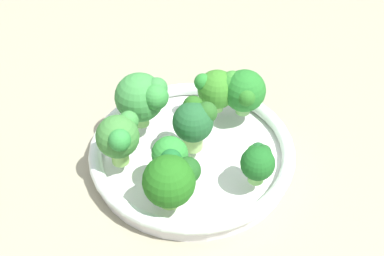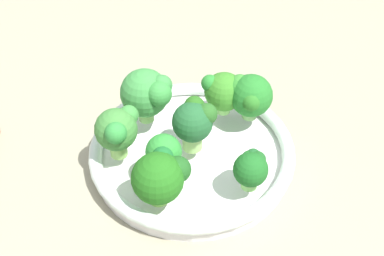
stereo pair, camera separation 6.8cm
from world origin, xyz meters
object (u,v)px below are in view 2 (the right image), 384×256
Objects in this scene: broccoli_floret_0 at (161,176)px; broccoli_floret_6 at (226,90)px; broccoli_floret_3 at (250,96)px; broccoli_floret_2 at (251,168)px; broccoli_floret_5 at (147,93)px; bowl at (192,153)px; broccoli_floret_4 at (117,130)px; broccoli_floret_7 at (194,121)px; broccoli_floret_1 at (163,155)px.

broccoli_floret_6 is at bearing -27.57° from broccoli_floret_0.
broccoli_floret_3 reaches higher than broccoli_floret_6.
broccoli_floret_6 reaches higher than broccoli_floret_2.
broccoli_floret_5 is at bearing 100.07° from broccoli_floret_6.
broccoli_floret_6 is at bearing 67.99° from broccoli_floret_3.
broccoli_floret_4 is at bearing 101.60° from bowl.
broccoli_floret_2 is 0.72× the size of broccoli_floret_7.
broccoli_floret_4 reaches higher than broccoli_floret_2.
bowl is 10.20cm from broccoli_floret_5.
broccoli_floret_5 is (14.16, 2.50, 1.07)cm from broccoli_floret_0.
broccoli_floret_3 reaches higher than broccoli_floret_2.
broccoli_floret_5 is at bearing 47.81° from broccoli_floret_2.
broccoli_floret_6 is at bearing 9.81° from broccoli_floret_2.
broccoli_floret_7 reaches higher than broccoli_floret_0.
broccoli_floret_1 is at bearing -1.06° from broccoli_floret_0.
broccoli_floret_6 is (8.81, -14.33, -0.61)cm from broccoli_floret_4.
broccoli_floret_4 is at bearing 99.51° from broccoli_floret_7.
broccoli_floret_2 is at bearing -134.72° from bowl.
broccoli_floret_5 reaches higher than broccoli_floret_4.
broccoli_floret_0 is 0.99× the size of broccoli_floret_4.
broccoli_floret_6 is 0.97× the size of broccoli_floret_7.
broccoli_floret_0 is 18.80cm from broccoli_floret_3.
broccoli_floret_7 is (6.84, 6.96, 1.44)cm from broccoli_floret_2.
broccoli_floret_7 is at bearing -129.42° from broccoli_floret_5.
broccoli_floret_4 is at bearing 39.12° from broccoli_floret_0.
broccoli_floret_0 is 11.05cm from broccoli_floret_2.
bowl is 4.03× the size of broccoli_floret_6.
broccoli_floret_4 reaches higher than broccoli_floret_0.
broccoli_floret_0 is 18.16cm from broccoli_floret_6.
broccoli_floret_0 is at bearing 158.72° from bowl.
broccoli_floret_7 is at bearing 45.48° from broccoli_floret_2.
broccoli_floret_7 reaches higher than bowl.
broccoli_floret_3 is (12.74, -0.73, 0.90)cm from broccoli_floret_2.
broccoli_floret_5 is (12.08, 13.32, 1.86)cm from broccoli_floret_2.
broccoli_floret_1 is 7.10cm from broccoli_floret_4.
bowl is at bearing -21.28° from broccoli_floret_0.
broccoli_floret_7 is at bearing -139.28° from bowl.
broccoli_floret_6 is at bearing -33.59° from broccoli_floret_1.
broccoli_floret_0 is 3.54cm from broccoli_floret_1.
broccoli_floret_5 is at bearing 13.57° from broccoli_floret_1.
broccoli_floret_6 is (1.28, 3.16, -0.06)cm from broccoli_floret_3.
broccoli_floret_5 is 1.16× the size of broccoli_floret_6.
broccoli_floret_1 is 0.88× the size of broccoli_floret_4.
bowl is at bearing -128.90° from broccoli_floret_5.
broccoli_floret_2 is 14.24cm from broccoli_floret_6.
broccoli_floret_5 is 1.13× the size of broccoli_floret_7.
broccoli_floret_2 is at bearing 176.70° from broccoli_floret_3.
broccoli_floret_6 is at bearing -58.41° from broccoli_floret_4.
broccoli_floret_7 is (1.64, -9.79, 0.00)cm from broccoli_floret_4.
broccoli_floret_3 is 0.99× the size of broccoli_floret_6.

